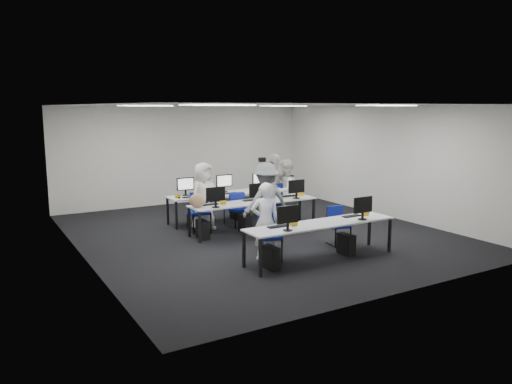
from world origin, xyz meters
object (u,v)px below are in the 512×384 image
desk_mid (254,203)px  photographer (266,201)px  chair_7 (272,207)px  student_2 (204,197)px  chair_3 (239,216)px  student_1 (285,191)px  chair_6 (234,215)px  student_3 (274,187)px  desk_front (321,225)px  chair_0 (269,245)px  chair_1 (338,233)px  chair_5 (198,220)px  student_0 (265,221)px  chair_2 (200,220)px  chair_4 (278,210)px

desk_mid → photographer: photographer is taller
chair_7 → student_2: student_2 is taller
desk_mid → chair_3: size_ratio=3.82×
chair_7 → student_1: bearing=-59.8°
desk_mid → chair_6: 0.86m
desk_mid → student_3: student_3 is taller
desk_front → student_3: 3.60m
desk_front → chair_7: 3.71m
student_3 → photographer: 1.98m
desk_front → chair_7: (1.10, 3.52, -0.37)m
chair_0 → chair_1: bearing=25.9°
chair_3 → chair_5: bearing=179.7°
desk_mid → student_2: size_ratio=1.94×
chair_0 → student_0: bearing=158.6°
chair_2 → student_2: size_ratio=0.57×
chair_4 → student_1: student_1 is taller
chair_3 → chair_5: size_ratio=1.03×
chair_2 → student_0: 2.71m
chair_2 → chair_7: (2.23, 0.32, 0.02)m
chair_4 → chair_7: 0.34m
chair_1 → photographer: (-1.11, 1.18, 0.61)m
chair_3 → chair_5: (-1.07, 0.14, -0.01)m
chair_6 → student_0: size_ratio=0.56×
desk_mid → student_2: student_2 is taller
desk_mid → chair_7: (1.10, 0.92, -0.37)m
chair_3 → photographer: bearing=-85.3°
student_1 → student_2: student_2 is taller
desk_front → chair_6: chair_6 is taller
photographer → desk_mid: bearing=-99.4°
chair_7 → student_3: size_ratio=0.56×
chair_1 → chair_6: size_ratio=0.96×
student_3 → chair_3: bearing=165.5°
desk_front → student_0: (-0.93, 0.55, 0.08)m
chair_0 → student_1: bearing=72.1°
chair_2 → student_0: (0.20, -2.66, 0.47)m
student_3 → chair_5: bearing=157.3°
chair_3 → student_3: size_ratio=0.48×
chair_2 → desk_mid: bearing=-13.6°
chair_4 → chair_7: bearing=89.9°
chair_1 → chair_5: (-2.12, 2.71, -0.00)m
chair_4 → photographer: size_ratio=0.56×
chair_0 → chair_4: (1.93, 2.69, 0.02)m
chair_3 → chair_6: (-0.08, 0.12, 0.01)m
desk_front → student_0: size_ratio=2.09×
student_3 → desk_front: bearing=-131.7°
desk_front → chair_0: (-0.87, 0.49, -0.40)m
desk_front → chair_5: (-1.13, 3.37, -0.42)m
chair_1 → desk_mid: bearing=127.5°
chair_1 → chair_7: 2.87m
chair_3 → student_1: (1.25, -0.17, 0.55)m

